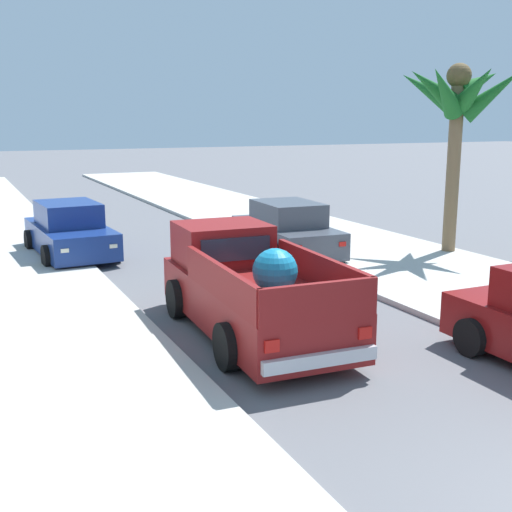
# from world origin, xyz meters

# --- Properties ---
(sidewalk_right) EXTENTS (5.08, 60.00, 0.12)m
(sidewalk_right) POSITION_xyz_m (5.01, 12.00, 0.06)
(sidewalk_right) COLOR beige
(sidewalk_right) RESTS_ON ground
(curb_left) EXTENTS (0.16, 60.00, 0.10)m
(curb_left) POSITION_xyz_m (-3.87, 12.00, 0.05)
(curb_left) COLOR silver
(curb_left) RESTS_ON ground
(curb_right) EXTENTS (0.16, 60.00, 0.10)m
(curb_right) POSITION_xyz_m (3.87, 12.00, 0.05)
(curb_right) COLOR silver
(curb_right) RESTS_ON ground
(pickup_truck) EXTENTS (2.40, 5.30, 1.80)m
(pickup_truck) POSITION_xyz_m (-0.93, 7.47, 0.79)
(pickup_truck) COLOR maroon
(pickup_truck) RESTS_ON ground
(car_right_near) EXTENTS (2.20, 4.33, 1.54)m
(car_right_near) POSITION_xyz_m (2.87, 13.20, 0.71)
(car_right_near) COLOR #474C56
(car_right_near) RESTS_ON ground
(car_right_mid) EXTENTS (2.21, 4.34, 1.54)m
(car_right_mid) POSITION_xyz_m (-2.73, 15.62, 0.71)
(car_right_mid) COLOR navy
(car_right_mid) RESTS_ON ground
(palm_tree_left_fore) EXTENTS (3.48, 3.47, 5.33)m
(palm_tree_left_fore) POSITION_xyz_m (7.13, 11.31, 4.34)
(palm_tree_left_fore) COLOR brown
(palm_tree_left_fore) RESTS_ON ground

